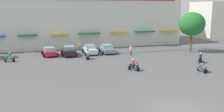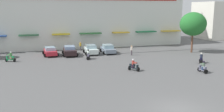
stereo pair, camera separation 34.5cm
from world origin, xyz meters
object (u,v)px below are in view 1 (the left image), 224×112
(scooter_rider_1, at_px, (203,67))
(scooter_rider_3, at_px, (10,58))
(scooter_rider_2, at_px, (200,59))
(parked_car_2, at_px, (90,50))
(parked_car_0, at_px, (49,51))
(scooter_rider_0, at_px, (134,66))
(pedestrian_0, at_px, (131,50))
(parked_car_1, at_px, (69,51))
(parked_car_3, at_px, (107,49))
(scooter_rider_4, at_px, (88,55))
(plaza_tree_1, at_px, (192,24))
(pedestrian_2, at_px, (79,46))

(scooter_rider_1, xyz_separation_m, scooter_rider_3, (-22.16, 13.13, 0.02))
(scooter_rider_2, bearing_deg, parked_car_2, 139.33)
(parked_car_0, height_order, scooter_rider_3, scooter_rider_3)
(scooter_rider_0, bearing_deg, pedestrian_0, 69.91)
(parked_car_1, xyz_separation_m, scooter_rider_3, (-8.66, -2.36, -0.16))
(scooter_rider_1, bearing_deg, parked_car_2, 122.68)
(parked_car_3, bearing_deg, pedestrian_0, -44.67)
(parked_car_2, bearing_deg, scooter_rider_0, -78.23)
(scooter_rider_0, xyz_separation_m, scooter_rider_4, (-3.86, 8.43, 0.02))
(parked_car_3, bearing_deg, plaza_tree_1, -14.34)
(scooter_rider_4, bearing_deg, scooter_rider_3, 172.43)
(plaza_tree_1, distance_m, pedestrian_0, 11.50)
(parked_car_0, bearing_deg, scooter_rider_1, -44.46)
(scooter_rider_0, bearing_deg, pedestrian_2, 102.53)
(scooter_rider_4, height_order, pedestrian_2, pedestrian_2)
(scooter_rider_0, height_order, scooter_rider_3, scooter_rider_3)
(scooter_rider_1, bearing_deg, parked_car_0, 135.54)
(parked_car_1, height_order, parked_car_3, parked_car_1)
(parked_car_1, xyz_separation_m, parked_car_2, (3.50, 0.10, -0.00))
(scooter_rider_3, distance_m, scooter_rider_4, 10.97)
(parked_car_0, bearing_deg, plaza_tree_1, -9.98)
(scooter_rider_2, xyz_separation_m, scooter_rider_4, (-14.31, 7.28, 0.02))
(parked_car_0, bearing_deg, scooter_rider_3, -151.59)
(plaza_tree_1, distance_m, scooter_rider_1, 14.50)
(parked_car_2, bearing_deg, scooter_rider_3, -168.57)
(parked_car_2, distance_m, scooter_rider_0, 12.60)
(scooter_rider_0, bearing_deg, scooter_rider_4, 114.60)
(scooter_rider_0, distance_m, scooter_rider_2, 10.51)
(parked_car_3, height_order, scooter_rider_2, scooter_rider_2)
(parked_car_0, height_order, pedestrian_0, pedestrian_0)
(scooter_rider_2, height_order, pedestrian_0, pedestrian_0)
(parked_car_2, xyz_separation_m, pedestrian_0, (5.99, -2.99, 0.14))
(scooter_rider_0, xyz_separation_m, scooter_rider_3, (-14.73, 9.87, 0.01))
(plaza_tree_1, relative_size, scooter_rider_4, 4.42)
(parked_car_0, height_order, parked_car_1, parked_car_1)
(scooter_rider_1, bearing_deg, scooter_rider_3, 149.35)
(scooter_rider_4, bearing_deg, parked_car_1, 120.19)
(parked_car_0, distance_m, parked_car_3, 9.44)
(scooter_rider_1, bearing_deg, plaza_tree_1, 60.70)
(parked_car_2, relative_size, scooter_rider_4, 2.67)
(scooter_rider_0, relative_size, scooter_rider_2, 0.99)
(parked_car_0, height_order, scooter_rider_1, scooter_rider_1)
(pedestrian_0, bearing_deg, parked_car_2, 153.50)
(scooter_rider_3, bearing_deg, parked_car_0, 28.41)
(parked_car_1, height_order, pedestrian_2, pedestrian_2)
(parked_car_2, height_order, scooter_rider_4, parked_car_2)
(scooter_rider_1, bearing_deg, scooter_rider_0, 156.33)
(parked_car_1, relative_size, pedestrian_0, 2.84)
(scooter_rider_0, xyz_separation_m, scooter_rider_2, (10.45, 1.15, -0.00))
(plaza_tree_1, height_order, scooter_rider_4, plaza_tree_1)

